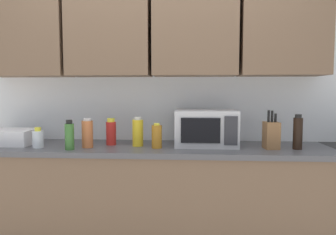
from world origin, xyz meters
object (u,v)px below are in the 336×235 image
at_px(bottle_amber_vinegar, 157,136).
at_px(bottle_red_sauce, 111,132).
at_px(bottle_yellow_mustard, 138,132).
at_px(bottle_spice_jar, 87,134).
at_px(bottle_soy_dark, 298,133).
at_px(dish_rack, 11,137).
at_px(bottle_clear_tall, 38,139).
at_px(knife_block, 271,135).
at_px(microwave, 206,128).
at_px(bottle_green_oil, 70,136).

bearing_deg(bottle_amber_vinegar, bottle_red_sauce, 161.98).
distance_m(bottle_yellow_mustard, bottle_spice_jar, 0.38).
xyz_separation_m(bottle_yellow_mustard, bottle_soy_dark, (1.20, -0.06, 0.02)).
xyz_separation_m(dish_rack, bottle_clear_tall, (0.29, -0.13, 0.01)).
bearing_deg(dish_rack, knife_block, -1.70).
bearing_deg(bottle_amber_vinegar, microwave, 21.63).
bearing_deg(knife_block, microwave, 166.29).
distance_m(bottle_yellow_mustard, bottle_red_sauce, 0.23).
xyz_separation_m(microwave, bottle_amber_vinegar, (-0.37, -0.15, -0.05)).
height_order(dish_rack, bottle_spice_jar, bottle_spice_jar).
height_order(knife_block, bottle_amber_vinegar, knife_block).
height_order(bottle_yellow_mustard, bottle_soy_dark, bottle_soy_dark).
bearing_deg(bottle_soy_dark, dish_rack, 178.13).
relative_size(microwave, bottle_spice_jar, 2.17).
relative_size(knife_block, bottle_yellow_mustard, 1.27).
relative_size(microwave, bottle_amber_vinegar, 2.56).
height_order(bottle_amber_vinegar, bottle_clear_tall, bottle_amber_vinegar).
relative_size(bottle_green_oil, bottle_spice_jar, 0.99).
bearing_deg(bottle_yellow_mustard, dish_rack, 179.31).
bearing_deg(microwave, bottle_green_oil, -165.68).
height_order(bottle_red_sauce, bottle_spice_jar, bottle_spice_jar).
distance_m(bottle_green_oil, bottle_soy_dark, 1.68).
bearing_deg(bottle_soy_dark, bottle_clear_tall, -178.23).
height_order(dish_rack, bottle_green_oil, bottle_green_oil).
bearing_deg(bottle_green_oil, dish_rack, 160.45).
bearing_deg(bottle_yellow_mustard, bottle_red_sauce, 168.94).
height_order(dish_rack, bottle_yellow_mustard, bottle_yellow_mustard).
xyz_separation_m(microwave, bottle_red_sauce, (-0.75, -0.02, -0.04)).
relative_size(dish_rack, bottle_clear_tall, 2.45).
relative_size(bottle_clear_tall, bottle_spice_jar, 0.70).
distance_m(knife_block, bottle_red_sauce, 1.23).
relative_size(bottle_red_sauce, bottle_soy_dark, 0.83).
relative_size(knife_block, bottle_green_oil, 1.31).
bearing_deg(bottle_green_oil, bottle_amber_vinegar, 9.72).
relative_size(microwave, knife_block, 1.66).
bearing_deg(bottle_amber_vinegar, bottle_clear_tall, -177.42).
bearing_deg(knife_block, bottle_yellow_mustard, 177.27).
xyz_separation_m(dish_rack, bottle_soy_dark, (2.24, -0.07, 0.06)).
height_order(dish_rack, bottle_clear_tall, bottle_clear_tall).
bearing_deg(bottle_spice_jar, bottle_soy_dark, 1.12).
distance_m(bottle_green_oil, bottle_amber_vinegar, 0.64).
bearing_deg(bottle_green_oil, bottle_red_sauce, 42.67).
height_order(bottle_green_oil, bottle_soy_dark, bottle_soy_dark).
relative_size(microwave, bottle_clear_tall, 3.09).
height_order(knife_block, bottle_red_sauce, knife_block).
bearing_deg(bottle_clear_tall, knife_block, 2.36).
relative_size(dish_rack, bottle_red_sauce, 1.78).
relative_size(dish_rack, knife_block, 1.32).
bearing_deg(bottle_soy_dark, bottle_red_sauce, 175.81).
bearing_deg(bottle_red_sauce, bottle_spice_jar, -137.90).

